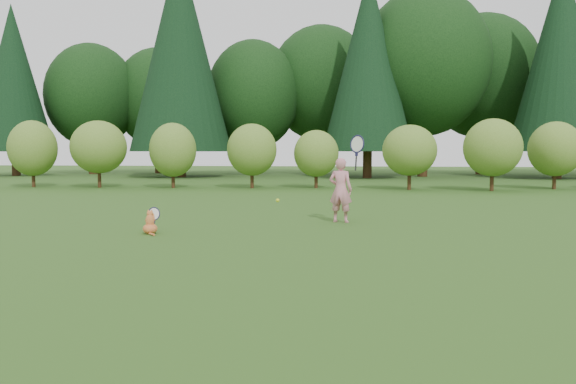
# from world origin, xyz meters

# --- Properties ---
(ground) EXTENTS (100.00, 100.00, 0.00)m
(ground) POSITION_xyz_m (0.00, 0.00, 0.00)
(ground) COLOR #2D4914
(ground) RESTS_ON ground
(shrub_row) EXTENTS (28.00, 3.00, 2.80)m
(shrub_row) POSITION_xyz_m (0.00, 13.00, 1.40)
(shrub_row) COLOR #527524
(shrub_row) RESTS_ON ground
(woodland_backdrop) EXTENTS (48.00, 10.00, 15.00)m
(woodland_backdrop) POSITION_xyz_m (0.00, 23.00, 7.50)
(woodland_backdrop) COLOR black
(woodland_backdrop) RESTS_ON ground
(child) EXTENTS (0.77, 0.50, 1.97)m
(child) POSITION_xyz_m (1.12, 2.08, 0.69)
(child) COLOR pink
(child) RESTS_ON ground
(cat) EXTENTS (0.38, 0.61, 0.58)m
(cat) POSITION_xyz_m (-2.13, 0.03, 0.22)
(cat) COLOR #C44F25
(cat) RESTS_ON ground
(tennis_ball) EXTENTS (0.06, 0.06, 0.06)m
(tennis_ball) POSITION_xyz_m (0.07, 0.40, 0.58)
(tennis_ball) COLOR #C2DA19
(tennis_ball) RESTS_ON ground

